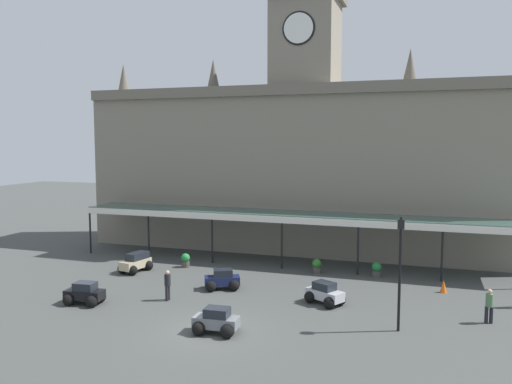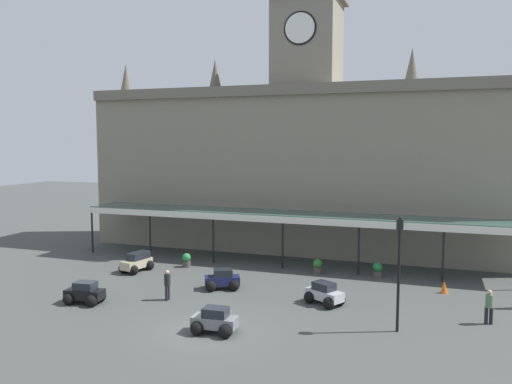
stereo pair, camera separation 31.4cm
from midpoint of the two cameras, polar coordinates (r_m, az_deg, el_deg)
ground_plane at (r=24.69m, az=-5.49°, el=-15.00°), size 140.00×140.00×0.00m
station_building at (r=41.19m, az=5.21°, el=3.44°), size 34.91×6.47×20.45m
entrance_canopy at (r=36.24m, az=3.17°, el=-2.57°), size 31.09×3.26×3.67m
car_silver_sedan at (r=28.32m, az=7.32°, el=-11.22°), size 2.25×2.07×1.19m
car_black_sedan at (r=29.60m, az=-18.74°, el=-10.73°), size 2.13×1.66×1.19m
car_navy_sedan at (r=30.83m, az=-4.06°, el=-9.78°), size 2.24×2.02×1.19m
car_beige_estate at (r=35.65m, az=-13.41°, el=-7.69°), size 1.81×2.38×1.27m
car_grey_sedan at (r=24.16m, az=-4.80°, el=-14.19°), size 2.10×1.60×1.19m
pedestrian_near_entrance at (r=27.47m, az=24.12°, el=-11.32°), size 0.39×0.34×1.67m
pedestrian_beside_cars at (r=29.01m, az=-10.08°, el=-10.01°), size 0.34×0.39×1.67m
victorian_lamppost at (r=24.40m, az=15.31°, el=-7.38°), size 0.30×0.30×5.33m
traffic_cone at (r=31.97m, az=19.79°, el=-9.80°), size 0.40×0.40×0.73m
planter_by_canopy at (r=36.27m, az=-8.06°, el=-7.48°), size 0.60×0.60×0.96m
planter_forecourt_centre at (r=34.27m, az=12.95°, el=-8.35°), size 0.60×0.60×0.96m
planter_near_kerb at (r=34.57m, az=6.48°, el=-8.12°), size 0.60×0.60×0.96m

